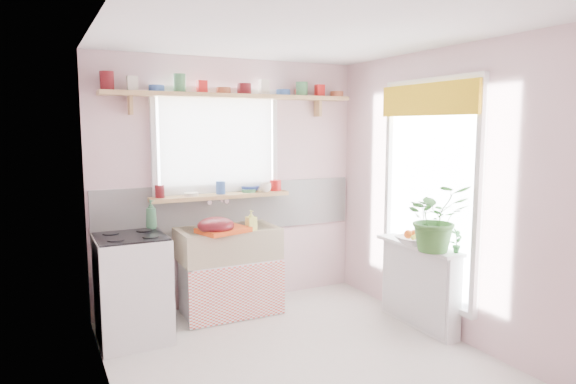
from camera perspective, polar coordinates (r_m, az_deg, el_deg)
name	(u,v)px	position (r m, az deg, el deg)	size (l,w,h in m)	color
room	(323,175)	(4.88, 3.95, 1.93)	(3.20, 3.20, 3.20)	silver
sink_unit	(228,270)	(5.10, -6.64, -8.61)	(0.95, 0.65, 1.11)	white
cooker	(133,288)	(4.64, -16.87, -10.16)	(0.58, 0.58, 0.93)	white
radiator_ledge	(419,284)	(4.91, 14.38, -9.85)	(0.22, 0.95, 0.78)	white
windowsill	(221,196)	(5.13, -7.47, -0.44)	(1.40, 0.22, 0.04)	tan
pine_shelf	(234,96)	(5.13, -6.01, 10.56)	(2.52, 0.24, 0.04)	tan
shelf_crockery	(230,88)	(5.12, -6.48, 11.39)	(2.47, 0.11, 0.12)	#590F14
sill_crockery	(221,188)	(5.12, -7.49, 0.41)	(1.35, 0.11, 0.12)	#590F14
dish_tray	(223,230)	(4.80, -7.19, -4.22)	(0.43, 0.33, 0.04)	#E04813
colander	(216,225)	(4.75, -8.02, -3.69)	(0.34, 0.34, 0.15)	maroon
jade_plant	(436,218)	(4.49, 16.12, -2.74)	(0.52, 0.45, 0.58)	#376E2C
fruit_bowl	(414,241)	(4.74, 13.82, -5.27)	(0.30, 0.30, 0.07)	silver
herb_pot	(456,240)	(4.52, 18.21, -5.13)	(0.11, 0.08, 0.21)	#28652C
soap_bottle_sink	(251,220)	(4.86, -4.12, -3.15)	(0.09, 0.09, 0.19)	#EDF76E
sill_cup	(266,188)	(5.23, -2.51, 0.50)	(0.12, 0.12, 0.09)	silver
sill_bowl	(250,188)	(5.29, -4.28, 0.40)	(0.20, 0.20, 0.06)	#3549AD
shelf_vase	(300,90)	(5.48, 1.39, 11.31)	(0.13, 0.13, 0.14)	#AD4335
cooker_bottle	(151,214)	(4.75, -14.97, -2.41)	(0.10, 0.10, 0.26)	#387049
fruit	(414,234)	(4.73, 13.85, -4.53)	(0.20, 0.14, 0.10)	#FE5D15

